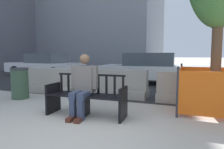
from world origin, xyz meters
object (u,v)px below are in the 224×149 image
(street_bench, at_px, (87,97))
(trash_bin, at_px, (20,83))
(jersey_barrier_centre, at_px, (115,86))
(construction_fence, at_px, (214,89))
(car_sedan_mid, at_px, (153,69))
(jersey_barrier_right, at_px, (195,91))
(seated_person, at_px, (83,84))
(jersey_barrier_left, at_px, (51,83))
(car_sedan_far, at_px, (45,65))

(street_bench, height_order, trash_bin, trash_bin)
(street_bench, xyz_separation_m, jersey_barrier_centre, (-0.12, 2.07, -0.06))
(construction_fence, xyz_separation_m, car_sedan_mid, (-2.12, 4.02, 0.15))
(jersey_barrier_right, bearing_deg, seated_person, -136.44)
(jersey_barrier_right, bearing_deg, car_sedan_mid, 117.71)
(jersey_barrier_centre, distance_m, construction_fence, 2.80)
(car_sedan_mid, bearing_deg, trash_bin, -124.06)
(seated_person, bearing_deg, car_sedan_mid, 84.87)
(trash_bin, bearing_deg, jersey_barrier_centre, 27.50)
(street_bench, xyz_separation_m, trash_bin, (-2.66, 0.75, 0.06))
(jersey_barrier_right, bearing_deg, construction_fence, -61.62)
(jersey_barrier_right, xyz_separation_m, trash_bin, (-4.83, -1.29, 0.12))
(street_bench, bearing_deg, seated_person, -125.67)
(jersey_barrier_left, bearing_deg, car_sedan_far, 132.03)
(jersey_barrier_left, bearing_deg, street_bench, -37.64)
(car_sedan_mid, relative_size, trash_bin, 5.27)
(seated_person, relative_size, trash_bin, 1.44)
(car_sedan_mid, relative_size, car_sedan_far, 0.99)
(jersey_barrier_right, xyz_separation_m, car_sedan_mid, (-1.73, 3.29, 0.34))
(street_bench, height_order, car_sedan_mid, car_sedan_mid)
(street_bench, height_order, construction_fence, construction_fence)
(car_sedan_far, bearing_deg, trash_bin, -56.31)
(jersey_barrier_centre, relative_size, trash_bin, 2.19)
(jersey_barrier_centre, relative_size, car_sedan_far, 0.41)
(jersey_barrier_centre, distance_m, car_sedan_far, 7.20)
(jersey_barrier_right, height_order, car_sedan_far, car_sedan_far)
(construction_fence, xyz_separation_m, trash_bin, (-5.22, -0.56, -0.07))
(seated_person, relative_size, car_sedan_mid, 0.27)
(street_bench, relative_size, construction_fence, 1.10)
(seated_person, height_order, car_sedan_far, car_sedan_far)
(jersey_barrier_centre, bearing_deg, car_sedan_mid, 80.22)
(seated_person, xyz_separation_m, jersey_barrier_left, (-2.42, 1.96, -0.35))
(car_sedan_mid, bearing_deg, street_bench, -94.74)
(car_sedan_mid, bearing_deg, jersey_barrier_left, -130.24)
(jersey_barrier_centre, bearing_deg, trash_bin, -152.50)
(street_bench, height_order, jersey_barrier_right, street_bench)
(street_bench, relative_size, seated_person, 1.30)
(jersey_barrier_centre, bearing_deg, seated_person, -87.91)
(street_bench, relative_size, car_sedan_far, 0.35)
(street_bench, bearing_deg, jersey_barrier_centre, 93.32)
(jersey_barrier_left, height_order, car_sedan_far, car_sedan_far)
(seated_person, xyz_separation_m, car_sedan_far, (-6.11, 6.05, -0.02))
(jersey_barrier_centre, bearing_deg, street_bench, -86.68)
(car_sedan_far, bearing_deg, jersey_barrier_left, -47.97)
(jersey_barrier_centre, xyz_separation_m, trash_bin, (-2.54, -1.32, 0.12))
(jersey_barrier_right, relative_size, trash_bin, 2.20)
(car_sedan_mid, height_order, car_sedan_far, car_sedan_mid)
(jersey_barrier_centre, height_order, trash_bin, trash_bin)
(jersey_barrier_right, relative_size, car_sedan_mid, 0.42)
(car_sedan_mid, distance_m, car_sedan_far, 6.62)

